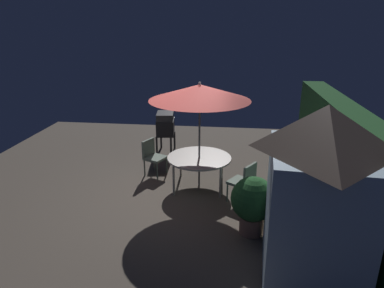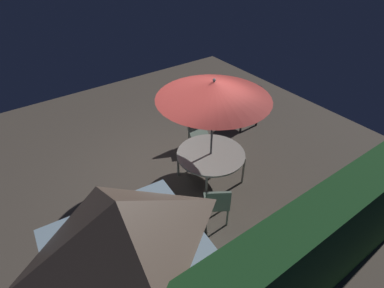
# 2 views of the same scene
# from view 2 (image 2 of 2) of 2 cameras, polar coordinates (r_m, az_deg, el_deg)

# --- Properties ---
(ground_plane) EXTENTS (11.00, 11.00, 0.00)m
(ground_plane) POSITION_cam_2_polar(r_m,az_deg,el_deg) (7.29, -2.84, -5.60)
(ground_plane) COLOR brown
(hedge_backdrop) EXTENTS (6.38, 0.56, 2.12)m
(hedge_backdrop) POSITION_cam_2_polar(r_m,az_deg,el_deg) (4.89, 21.29, -18.19)
(hedge_backdrop) COLOR #1E4C23
(hedge_backdrop) RESTS_ON ground
(garden_shed) EXTENTS (1.82, 1.55, 2.65)m
(garden_shed) POSITION_cam_2_polar(r_m,az_deg,el_deg) (4.13, -11.06, -22.80)
(garden_shed) COLOR #9EBCD1
(garden_shed) RESTS_ON ground
(patio_table) EXTENTS (1.48, 1.48, 0.73)m
(patio_table) POSITION_cam_2_polar(r_m,az_deg,el_deg) (6.74, 3.47, -2.05)
(patio_table) COLOR #B2ADA3
(patio_table) RESTS_ON ground
(patio_umbrella) EXTENTS (2.23, 2.23, 2.47)m
(patio_umbrella) POSITION_cam_2_polar(r_m,az_deg,el_deg) (5.92, 4.01, 9.82)
(patio_umbrella) COLOR #4C4C51
(patio_umbrella) RESTS_ON ground
(bbq_grill) EXTENTS (0.76, 0.58, 1.20)m
(bbq_grill) POSITION_cam_2_polar(r_m,az_deg,el_deg) (8.68, 9.87, 8.09)
(bbq_grill) COLOR black
(bbq_grill) RESTS_ON ground
(chair_near_shed) EXTENTS (0.61, 0.61, 0.90)m
(chair_near_shed) POSITION_cam_2_polar(r_m,az_deg,el_deg) (7.91, 1.00, 2.95)
(chair_near_shed) COLOR slate
(chair_near_shed) RESTS_ON ground
(chair_far_side) EXTENTS (0.64, 0.64, 0.90)m
(chair_far_side) POSITION_cam_2_polar(r_m,az_deg,el_deg) (5.96, 4.59, -10.56)
(chair_far_side) COLOR slate
(chair_far_side) RESTS_ON ground
(potted_plant_by_shed) EXTENTS (0.81, 0.81, 1.09)m
(potted_plant_by_shed) POSITION_cam_2_polar(r_m,az_deg,el_deg) (5.38, -4.22, -15.64)
(potted_plant_by_shed) COLOR #936651
(potted_plant_by_shed) RESTS_ON ground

